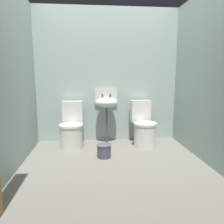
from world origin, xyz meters
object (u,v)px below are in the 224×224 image
object	(u,v)px
toilet_left	(72,129)
bucket	(104,151)
sink	(107,102)
toilet_right	(143,127)

from	to	relation	value
toilet_left	bucket	distance (m)	0.79
bucket	toilet_left	bearing A→B (deg)	133.14
sink	toilet_right	bearing A→B (deg)	-16.22
toilet_left	toilet_right	world-z (taller)	same
sink	toilet_left	bearing A→B (deg)	-163.06
toilet_left	toilet_right	size ratio (longest dim) A/B	1.00
sink	bucket	size ratio (longest dim) A/B	4.34
toilet_left	bucket	size ratio (longest dim) A/B	3.42
sink	bucket	xyz separation A→B (m)	(-0.10, -0.75, -0.65)
toilet_right	bucket	bearing A→B (deg)	32.49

